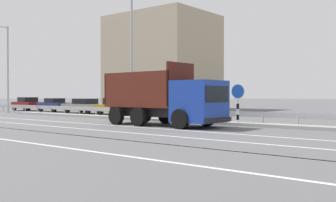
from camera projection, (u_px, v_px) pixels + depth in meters
name	position (u px, v px, depth m)	size (l,w,h in m)	color
ground_plane	(143.00, 124.00, 24.23)	(320.00, 320.00, 0.00)	#565659
lane_strip_0	(141.00, 127.00, 21.32)	(63.64, 0.16, 0.01)	silver
lane_strip_1	(106.00, 131.00, 19.34)	(63.64, 0.16, 0.01)	silver
lane_strip_2	(67.00, 134.00, 17.54)	(63.64, 0.16, 0.01)	silver
lane_strip_3	(68.00, 134.00, 17.55)	(63.64, 0.16, 0.01)	silver
lane_strip_4	(9.00, 140.00, 15.37)	(63.64, 0.16, 0.01)	silver
median_island	(168.00, 120.00, 26.13)	(35.00, 1.10, 0.18)	gray
median_guardrail	(177.00, 112.00, 26.91)	(63.64, 0.09, 0.78)	#9EA0A5
dump_truck	(176.00, 103.00, 22.05)	(7.63, 2.85, 3.57)	#19389E
median_road_sign	(238.00, 103.00, 22.85)	(0.86, 0.16, 2.41)	white
street_lamp_0	(7.00, 65.00, 38.71)	(0.71, 1.86, 8.58)	#ADADB2
street_lamp_1	(131.00, 42.00, 28.10)	(0.71, 1.82, 10.29)	#ADADB2
parked_car_0	(27.00, 104.00, 44.37)	(3.95, 2.07, 1.52)	maroon
parked_car_1	(54.00, 105.00, 41.29)	(3.87, 1.87, 1.43)	navy
parked_car_2	(84.00, 106.00, 37.81)	(4.71, 2.13, 1.42)	gray
parked_car_3	(117.00, 107.00, 34.57)	(3.90, 2.09, 1.49)	#B27A14
background_building_0	(162.00, 63.00, 50.70)	(12.48, 9.94, 11.92)	tan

